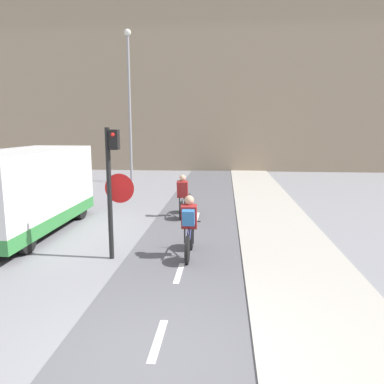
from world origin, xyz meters
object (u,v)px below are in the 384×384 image
at_px(street_lamp_far, 129,93).
at_px(cyclist_far, 183,198).
at_px(traffic_light_pole, 113,179).
at_px(cyclist_near, 189,228).
at_px(van, 26,193).

bearing_deg(street_lamp_far, cyclist_far, -64.58).
xyz_separation_m(traffic_light_pole, street_lamp_far, (-2.64, 12.09, 2.94)).
relative_size(street_lamp_far, cyclist_far, 5.11).
height_order(traffic_light_pole, cyclist_far, traffic_light_pole).
relative_size(traffic_light_pole, cyclist_near, 1.84).
xyz_separation_m(cyclist_near, cyclist_far, (-0.60, 3.96, -0.05)).
height_order(traffic_light_pole, street_lamp_far, street_lamp_far).
height_order(street_lamp_far, van, street_lamp_far).
bearing_deg(cyclist_far, cyclist_near, -81.40).
bearing_deg(cyclist_near, street_lamp_far, 110.14).
xyz_separation_m(traffic_light_pole, van, (-3.13, 1.89, -0.70)).
bearing_deg(van, cyclist_near, -18.69).
bearing_deg(traffic_light_pole, street_lamp_far, 102.30).
xyz_separation_m(street_lamp_far, van, (-0.49, -10.20, -3.64)).
xyz_separation_m(cyclist_near, van, (-4.84, 1.64, 0.47)).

